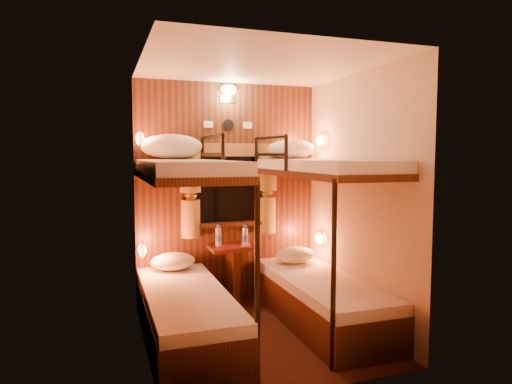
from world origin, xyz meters
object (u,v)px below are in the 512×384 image
object	(u,v)px
bottle_left	(218,237)
bunk_left	(186,278)
bottle_right	(245,237)
table	(233,268)
bunk_right	(320,267)

from	to	relation	value
bottle_left	bunk_left	bearing A→B (deg)	-120.99
bottle_left	bottle_right	bearing A→B (deg)	-22.08
table	bottle_right	world-z (taller)	bottle_right
bunk_right	bottle_left	xyz separation A→B (m)	(-0.79, 0.84, 0.19)
bunk_right	table	distance (m)	1.02
bunk_right	bottle_left	size ratio (longest dim) A/B	8.36
bunk_right	bottle_left	distance (m)	1.17
bottle_left	table	bearing A→B (deg)	-20.52
bunk_right	table	size ratio (longest dim) A/B	2.90
bottle_left	bottle_right	distance (m)	0.29
bunk_left	bunk_right	xyz separation A→B (m)	(1.30, 0.00, 0.00)
bunk_left	table	size ratio (longest dim) A/B	2.90
bunk_left	bottle_right	size ratio (longest dim) A/B	8.32
bunk_right	table	bearing A→B (deg)	129.67
bunk_left	bunk_right	bearing A→B (deg)	0.00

